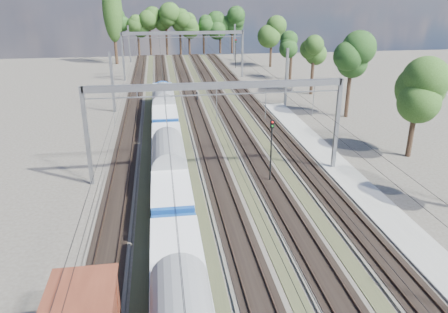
{
  "coord_description": "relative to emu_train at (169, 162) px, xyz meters",
  "views": [
    {
      "loc": [
        -4.96,
        -7.63,
        16.75
      ],
      "look_at": [
        0.36,
        27.89,
        2.8
      ],
      "focal_mm": 35.0,
      "sensor_mm": 36.0,
      "label": 1
    }
  ],
  "objects": [
    {
      "name": "signal_near",
      "position": [
        9.16,
        0.15,
        1.17
      ],
      "size": [
        0.4,
        0.37,
        5.92
      ],
      "rotation": [
        0.0,
        0.0,
        -0.19
      ],
      "color": "black",
      "rests_on": "ground"
    },
    {
      "name": "track_bed",
      "position": [
        4.5,
        17.11,
        -2.48
      ],
      "size": [
        21.0,
        130.0,
        0.34
      ],
      "color": "#47423A",
      "rests_on": "ground"
    },
    {
      "name": "poplar",
      "position": [
        -10.0,
        70.11,
        9.31
      ],
      "size": [
        4.4,
        4.4,
        19.04
      ],
      "color": "black",
      "rests_on": "ground"
    },
    {
      "name": "tree_belt",
      "position": [
        11.39,
        62.69,
        5.85
      ],
      "size": [
        39.89,
        101.15,
        11.76
      ],
      "color": "black",
      "rests_on": "ground"
    },
    {
      "name": "signal_far",
      "position": [
        16.58,
        61.03,
        1.35
      ],
      "size": [
        0.42,
        0.38,
        6.2
      ],
      "rotation": [
        0.0,
        0.0,
        0.2
      ],
      "color": "black",
      "rests_on": "ground"
    },
    {
      "name": "catenary",
      "position": [
        4.83,
        24.79,
        3.82
      ],
      "size": [
        25.65,
        130.0,
        9.0
      ],
      "color": "gray",
      "rests_on": "ground"
    },
    {
      "name": "emu_train",
      "position": [
        0.0,
        0.0,
        0.0
      ],
      "size": [
        2.99,
        63.31,
        4.38
      ],
      "color": "black",
      "rests_on": "ground"
    },
    {
      "name": "worker",
      "position": [
        5.32,
        31.27,
        -1.79
      ],
      "size": [
        0.5,
        0.64,
        1.56
      ],
      "primitive_type": "imported",
      "rotation": [
        0.0,
        0.0,
        1.33
      ],
      "color": "black",
      "rests_on": "ground"
    },
    {
      "name": "platform",
      "position": [
        16.5,
        -7.89,
        -2.43
      ],
      "size": [
        3.0,
        70.0,
        0.3
      ],
      "primitive_type": "cube",
      "color": "gray",
      "rests_on": "ground"
    }
  ]
}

